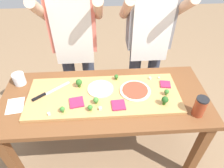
{
  "coord_description": "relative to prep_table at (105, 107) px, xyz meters",
  "views": [
    {
      "loc": [
        -0.02,
        -1.1,
        1.91
      ],
      "look_at": [
        0.06,
        0.05,
        0.88
      ],
      "focal_mm": 32.33,
      "sensor_mm": 36.0,
      "label": 1
    }
  ],
  "objects": [
    {
      "name": "broccoli_floret_back_right",
      "position": [
        -0.2,
        0.11,
        0.19
      ],
      "size": [
        0.05,
        0.05,
        0.07
      ],
      "color": "#366618",
      "rests_on": "cutting_board"
    },
    {
      "name": "broccoli_floret_front_left",
      "position": [
        -0.11,
        -0.15,
        0.17
      ],
      "size": [
        0.04,
        0.04,
        0.05
      ],
      "color": "#3F7220",
      "rests_on": "cutting_board"
    },
    {
      "name": "pizza_whole_tomato_red",
      "position": [
        0.24,
        0.02,
        0.15
      ],
      "size": [
        0.24,
        0.24,
        0.02
      ],
      "color": "beige",
      "rests_on": "cutting_board"
    },
    {
      "name": "cutting_board",
      "position": [
        -0.01,
        0.01,
        0.13
      ],
      "size": [
        1.16,
        0.44,
        0.02
      ],
      "primitive_type": "cube",
      "color": "tan",
      "rests_on": "prep_table"
    },
    {
      "name": "cheese_crumble_a",
      "position": [
        0.46,
        0.16,
        0.15
      ],
      "size": [
        0.02,
        0.02,
        0.01
      ],
      "primitive_type": "cube",
      "rotation": [
        0.0,
        0.0,
        1.13
      ],
      "color": "silver",
      "rests_on": "cutting_board"
    },
    {
      "name": "broccoli_floret_back_left",
      "position": [
        -0.3,
        -0.15,
        0.17
      ],
      "size": [
        0.04,
        0.04,
        0.05
      ],
      "color": "#3F7220",
      "rests_on": "cutting_board"
    },
    {
      "name": "broccoli_floret_back_mid",
      "position": [
        0.43,
        -0.13,
        0.19
      ],
      "size": [
        0.05,
        0.05,
        0.07
      ],
      "color": "#2C5915",
      "rests_on": "cutting_board"
    },
    {
      "name": "cook_left",
      "position": [
        -0.25,
        0.57,
        0.32
      ],
      "size": [
        0.54,
        0.39,
        1.67
      ],
      "color": "#333847",
      "rests_on": "ground"
    },
    {
      "name": "cook_right",
      "position": [
        0.43,
        0.57,
        0.32
      ],
      "size": [
        0.54,
        0.39,
        1.67
      ],
      "color": "#333847",
      "rests_on": "ground"
    },
    {
      "name": "sauce_jar",
      "position": [
        0.65,
        -0.21,
        0.2
      ],
      "size": [
        0.08,
        0.08,
        0.15
      ],
      "color": "#99381E",
      "rests_on": "prep_table"
    },
    {
      "name": "pizza_slice_center",
      "position": [
        -0.21,
        -0.07,
        0.15
      ],
      "size": [
        0.12,
        0.12,
        0.01
      ],
      "primitive_type": "cube",
      "rotation": [
        0.0,
        0.0,
        0.18
      ],
      "color": "#9E234C",
      "rests_on": "cutting_board"
    },
    {
      "name": "cheese_crumble_d",
      "position": [
        -0.04,
        -0.15,
        0.15
      ],
      "size": [
        0.02,
        0.02,
        0.02
      ],
      "primitive_type": "cube",
      "rotation": [
        0.0,
        0.0,
        0.05
      ],
      "color": "silver",
      "rests_on": "cutting_board"
    },
    {
      "name": "pizza_slice_near_left",
      "position": [
        0.09,
        -0.12,
        0.15
      ],
      "size": [
        0.1,
        0.1,
        0.01
      ],
      "primitive_type": "cube",
      "rotation": [
        0.0,
        0.0,
        0.06
      ],
      "color": "#9E234C",
      "rests_on": "cutting_board"
    },
    {
      "name": "pizza_whole_white_garlic",
      "position": [
        -0.03,
        0.06,
        0.15
      ],
      "size": [
        0.2,
        0.2,
        0.02
      ],
      "color": "beige",
      "rests_on": "cutting_board"
    },
    {
      "name": "prep_table",
      "position": [
        0.0,
        0.0,
        0.0
      ],
      "size": [
        1.6,
        0.68,
        0.8
      ],
      "color": "brown",
      "rests_on": "ground"
    },
    {
      "name": "cheese_crumble_b",
      "position": [
        0.38,
        0.16,
        0.15
      ],
      "size": [
        0.02,
        0.02,
        0.02
      ],
      "primitive_type": "cube",
      "rotation": [
        0.0,
        0.0,
        0.62
      ],
      "color": "silver",
      "rests_on": "cutting_board"
    },
    {
      "name": "ground_plane",
      "position": [
        0.0,
        0.0,
        -0.68
      ],
      "size": [
        8.0,
        8.0,
        0.0
      ],
      "primitive_type": "plane",
      "color": "#896B4C"
    },
    {
      "name": "flour_cup",
      "position": [
        -0.69,
        0.2,
        0.16
      ],
      "size": [
        0.1,
        0.1,
        0.1
      ],
      "color": "white",
      "rests_on": "prep_table"
    },
    {
      "name": "pizza_slice_far_right",
      "position": [
        0.49,
        0.08,
        0.15
      ],
      "size": [
        0.09,
        0.09,
        0.01
      ],
      "primitive_type": "cube",
      "rotation": [
        0.0,
        0.0,
        -0.16
      ],
      "color": "#9E234C",
      "rests_on": "cutting_board"
    },
    {
      "name": "broccoli_floret_center_left",
      "position": [
        -0.07,
        -0.08,
        0.17
      ],
      "size": [
        0.04,
        0.04,
        0.06
      ],
      "color": "#487A23",
      "rests_on": "cutting_board"
    },
    {
      "name": "broccoli_floret_front_right",
      "position": [
        0.47,
        -0.03,
        0.17
      ],
      "size": [
        0.04,
        0.04,
        0.05
      ],
      "color": "#3F7220",
      "rests_on": "cutting_board"
    },
    {
      "name": "broccoli_floret_front_mid",
      "position": [
        0.1,
        0.17,
        0.17
      ],
      "size": [
        0.03,
        0.03,
        0.05
      ],
      "color": "#366618",
      "rests_on": "cutting_board"
    },
    {
      "name": "recipe_note",
      "position": [
        -0.67,
        -0.05,
        0.12
      ],
      "size": [
        0.14,
        0.17,
        0.0
      ],
      "primitive_type": "cube",
      "rotation": [
        0.0,
        0.0,
        0.15
      ],
      "color": "white",
      "rests_on": "prep_table"
    },
    {
      "name": "chefs_knife",
      "position": [
        -0.45,
        0.03,
        0.15
      ],
      "size": [
        0.27,
        0.22,
        0.02
      ],
      "color": "#B7BABF",
      "rests_on": "cutting_board"
    },
    {
      "name": "cheese_crumble_c",
      "position": [
        -0.39,
        -0.17,
        0.15
      ],
      "size": [
        0.02,
        0.02,
        0.02
      ],
      "primitive_type": "cube",
      "rotation": [
        0.0,
        0.0,
        0.39
      ],
      "color": "silver",
      "rests_on": "cutting_board"
    }
  ]
}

